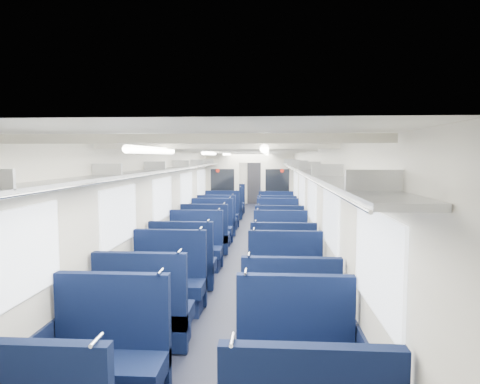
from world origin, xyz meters
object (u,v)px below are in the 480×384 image
(seat_11, at_px, (280,251))
(seat_19, at_px, (276,217))
(seat_17, at_px, (277,224))
(seat_23, at_px, (274,205))
(seat_13, at_px, (279,240))
(seat_20, at_px, (228,209))
(seat_4, at_px, (145,317))
(seat_15, at_px, (278,230))
(seat_9, at_px, (283,268))
(seat_18, at_px, (222,217))
(seat_8, at_px, (183,267))
(seat_10, at_px, (195,251))
(seat_21, at_px, (275,209))
(end_door, at_px, (255,182))
(seat_6, at_px, (168,286))
(seat_3, at_px, (296,367))
(seat_2, at_px, (108,364))
(seat_7, at_px, (285,288))
(seat_16, at_px, (217,222))
(seat_22, at_px, (231,205))
(bulkhead, at_px, (250,187))
(seat_14, at_px, (212,230))

(seat_11, height_order, seat_19, same)
(seat_17, height_order, seat_23, same)
(seat_13, relative_size, seat_20, 1.00)
(seat_4, bearing_deg, seat_15, 74.24)
(seat_9, relative_size, seat_18, 1.00)
(seat_8, xyz_separation_m, seat_10, (0.00, 1.19, 0.00))
(seat_9, height_order, seat_11, same)
(seat_21, height_order, seat_23, same)
(end_door, relative_size, seat_6, 1.70)
(seat_6, bearing_deg, seat_20, 90.00)
(seat_3, relative_size, seat_8, 1.00)
(seat_2, height_order, seat_20, same)
(seat_7, bearing_deg, seat_10, 126.78)
(seat_2, height_order, seat_16, same)
(seat_22, bearing_deg, seat_17, -69.47)
(seat_3, height_order, seat_13, same)
(seat_19, bearing_deg, seat_23, 90.00)
(seat_7, relative_size, seat_18, 1.00)
(seat_7, distance_m, seat_18, 7.12)
(end_door, relative_size, seat_19, 1.70)
(seat_11, bearing_deg, end_door, 94.14)
(end_door, height_order, seat_3, end_door)
(seat_18, xyz_separation_m, seat_21, (1.66, 1.94, 0.00))
(seat_3, bearing_deg, seat_4, 147.39)
(end_door, height_order, seat_17, end_door)
(seat_10, relative_size, seat_18, 1.00)
(end_door, bearing_deg, seat_19, -83.14)
(seat_11, relative_size, seat_18, 1.00)
(seat_4, xyz_separation_m, seat_13, (1.66, 4.58, 0.00))
(seat_4, bearing_deg, end_door, 86.82)
(seat_2, height_order, seat_8, same)
(bulkhead, relative_size, seat_8, 2.38)
(end_door, height_order, seat_18, end_door)
(end_door, xyz_separation_m, seat_9, (0.83, -12.71, -0.64))
(seat_6, xyz_separation_m, seat_18, (0.00, 6.94, 0.00))
(seat_19, xyz_separation_m, seat_23, (0.00, 3.16, 0.00))
(seat_4, relative_size, seat_9, 1.00)
(seat_17, height_order, seat_19, same)
(seat_2, relative_size, seat_17, 1.00)
(bulkhead, distance_m, seat_16, 2.24)
(seat_9, height_order, seat_18, same)
(seat_2, relative_size, seat_11, 1.00)
(seat_21, bearing_deg, seat_11, -90.00)
(seat_2, distance_m, seat_18, 9.22)
(seat_20, bearing_deg, seat_22, 90.00)
(seat_8, relative_size, seat_13, 1.00)
(seat_8, height_order, seat_9, same)
(seat_16, bearing_deg, seat_19, 33.43)
(seat_3, distance_m, seat_8, 3.67)
(seat_14, bearing_deg, seat_11, -54.19)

